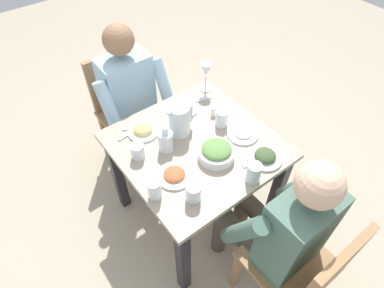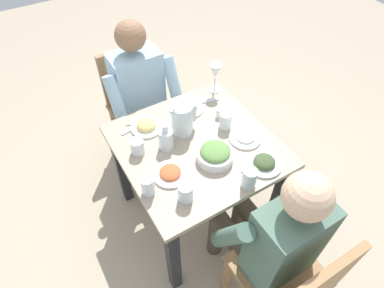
{
  "view_description": "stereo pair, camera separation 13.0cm",
  "coord_description": "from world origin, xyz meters",
  "px_view_note": "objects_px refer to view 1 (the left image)",
  "views": [
    {
      "loc": [
        -0.74,
        -0.94,
        2.04
      ],
      "look_at": [
        -0.04,
        -0.01,
        0.75
      ],
      "focal_mm": 30.19,
      "sensor_mm": 36.0,
      "label": 1
    },
    {
      "loc": [
        -0.64,
        -1.01,
        2.04
      ],
      "look_at": [
        -0.04,
        -0.01,
        0.75
      ],
      "focal_mm": 30.19,
      "sensor_mm": 36.0,
      "label": 2
    }
  ],
  "objects_px": {
    "chair_near": "(304,269)",
    "chair_far": "(124,105)",
    "salad_bowl": "(216,152)",
    "water_glass_far_right": "(222,118)",
    "salt_shaker": "(213,111)",
    "water_glass_near_right": "(154,190)",
    "water_glass_near_left": "(138,151)",
    "plate_beans": "(182,108)",
    "plate_yoghurt": "(243,133)",
    "plate_dolmas": "(265,156)",
    "plate_rice_curry": "(174,175)",
    "diner_far": "(136,104)",
    "wine_glass": "(206,71)",
    "diner_near": "(278,224)",
    "water_glass_center": "(254,173)",
    "water_pitcher": "(180,120)",
    "oil_carafe": "(166,142)",
    "water_glass_far_left": "(193,193)",
    "plate_fries": "(143,130)",
    "dining_table": "(196,159)"
  },
  "relations": [
    {
      "from": "plate_beans",
      "to": "plate_yoghurt",
      "type": "xyz_separation_m",
      "value": [
        0.15,
        -0.38,
        -0.0
      ]
    },
    {
      "from": "dining_table",
      "to": "water_pitcher",
      "type": "distance_m",
      "value": 0.26
    },
    {
      "from": "water_glass_far_left",
      "to": "water_glass_near_left",
      "type": "relative_size",
      "value": 1.16
    },
    {
      "from": "oil_carafe",
      "to": "chair_near",
      "type": "bearing_deg",
      "value": -76.99
    },
    {
      "from": "plate_dolmas",
      "to": "wine_glass",
      "type": "xyz_separation_m",
      "value": [
        0.12,
        0.65,
        0.12
      ]
    },
    {
      "from": "water_glass_far_right",
      "to": "oil_carafe",
      "type": "relative_size",
      "value": 0.61
    },
    {
      "from": "water_glass_near_left",
      "to": "wine_glass",
      "type": "height_order",
      "value": "wine_glass"
    },
    {
      "from": "salad_bowl",
      "to": "plate_fries",
      "type": "distance_m",
      "value": 0.45
    },
    {
      "from": "water_glass_near_left",
      "to": "oil_carafe",
      "type": "relative_size",
      "value": 0.53
    },
    {
      "from": "salad_bowl",
      "to": "plate_rice_curry",
      "type": "bearing_deg",
      "value": 173.83
    },
    {
      "from": "chair_near",
      "to": "salt_shaker",
      "type": "height_order",
      "value": "chair_near"
    },
    {
      "from": "diner_near",
      "to": "oil_carafe",
      "type": "height_order",
      "value": "diner_near"
    },
    {
      "from": "diner_near",
      "to": "water_pitcher",
      "type": "height_order",
      "value": "diner_near"
    },
    {
      "from": "chair_far",
      "to": "diner_far",
      "type": "relative_size",
      "value": 0.74
    },
    {
      "from": "water_glass_near_left",
      "to": "wine_glass",
      "type": "bearing_deg",
      "value": 19.67
    },
    {
      "from": "chair_near",
      "to": "water_glass_far_right",
      "type": "distance_m",
      "value": 0.89
    },
    {
      "from": "diner_near",
      "to": "water_glass_near_left",
      "type": "height_order",
      "value": "diner_near"
    },
    {
      "from": "plate_dolmas",
      "to": "diner_far",
      "type": "bearing_deg",
      "value": 106.83
    },
    {
      "from": "chair_far",
      "to": "plate_rice_curry",
      "type": "xyz_separation_m",
      "value": [
        -0.18,
        -0.91,
        0.25
      ]
    },
    {
      "from": "water_glass_near_left",
      "to": "oil_carafe",
      "type": "xyz_separation_m",
      "value": [
        0.15,
        -0.04,
        0.01
      ]
    },
    {
      "from": "water_glass_far_left",
      "to": "water_pitcher",
      "type": "bearing_deg",
      "value": 62.21
    },
    {
      "from": "diner_near",
      "to": "salad_bowl",
      "type": "bearing_deg",
      "value": 92.63
    },
    {
      "from": "plate_beans",
      "to": "water_glass_near_left",
      "type": "relative_size",
      "value": 2.13
    },
    {
      "from": "water_glass_near_right",
      "to": "water_glass_near_left",
      "type": "relative_size",
      "value": 1.24
    },
    {
      "from": "dining_table",
      "to": "water_glass_near_left",
      "type": "relative_size",
      "value": 9.57
    },
    {
      "from": "dining_table",
      "to": "oil_carafe",
      "type": "bearing_deg",
      "value": 156.35
    },
    {
      "from": "plate_yoghurt",
      "to": "wine_glass",
      "type": "relative_size",
      "value": 0.91
    },
    {
      "from": "plate_yoghurt",
      "to": "water_glass_far_right",
      "type": "xyz_separation_m",
      "value": [
        -0.04,
        0.14,
        0.04
      ]
    },
    {
      "from": "salad_bowl",
      "to": "water_glass_far_right",
      "type": "bearing_deg",
      "value": 42.88
    },
    {
      "from": "water_glass_far_left",
      "to": "water_glass_near_left",
      "type": "xyz_separation_m",
      "value": [
        -0.07,
        0.39,
        -0.01
      ]
    },
    {
      "from": "chair_far",
      "to": "diner_near",
      "type": "bearing_deg",
      "value": -86.06
    },
    {
      "from": "chair_far",
      "to": "water_pitcher",
      "type": "bearing_deg",
      "value": -87.32
    },
    {
      "from": "plate_dolmas",
      "to": "water_glass_near_right",
      "type": "xyz_separation_m",
      "value": [
        -0.59,
        0.15,
        0.04
      ]
    },
    {
      "from": "chair_far",
      "to": "plate_rice_curry",
      "type": "distance_m",
      "value": 0.96
    },
    {
      "from": "water_glass_far_left",
      "to": "water_glass_center",
      "type": "bearing_deg",
      "value": -16.54
    },
    {
      "from": "chair_far",
      "to": "salt_shaker",
      "type": "relative_size",
      "value": 15.86
    },
    {
      "from": "plate_fries",
      "to": "plate_beans",
      "type": "height_order",
      "value": "plate_fries"
    },
    {
      "from": "chair_near",
      "to": "water_glass_center",
      "type": "height_order",
      "value": "chair_near"
    },
    {
      "from": "chair_near",
      "to": "plate_rice_curry",
      "type": "xyz_separation_m",
      "value": [
        -0.27,
        0.68,
        0.25
      ]
    },
    {
      "from": "salad_bowl",
      "to": "water_glass_near_right",
      "type": "xyz_separation_m",
      "value": [
        -0.39,
        -0.01,
        0.01
      ]
    },
    {
      "from": "water_glass_center",
      "to": "dining_table",
      "type": "bearing_deg",
      "value": 101.75
    },
    {
      "from": "diner_far",
      "to": "wine_glass",
      "type": "relative_size",
      "value": 5.88
    },
    {
      "from": "chair_far",
      "to": "plate_beans",
      "type": "height_order",
      "value": "chair_far"
    },
    {
      "from": "plate_beans",
      "to": "chair_far",
      "type": "bearing_deg",
      "value": 106.46
    },
    {
      "from": "chair_near",
      "to": "diner_far",
      "type": "distance_m",
      "value": 1.4
    },
    {
      "from": "plate_beans",
      "to": "plate_dolmas",
      "type": "xyz_separation_m",
      "value": [
        0.12,
        -0.58,
        0.0
      ]
    },
    {
      "from": "plate_dolmas",
      "to": "oil_carafe",
      "type": "xyz_separation_m",
      "value": [
        -0.37,
        0.37,
        0.04
      ]
    },
    {
      "from": "chair_near",
      "to": "chair_far",
      "type": "height_order",
      "value": "same"
    },
    {
      "from": "chair_near",
      "to": "plate_rice_curry",
      "type": "bearing_deg",
      "value": 111.82
    },
    {
      "from": "plate_beans",
      "to": "water_glass_center",
      "type": "xyz_separation_m",
      "value": [
        -0.03,
        -0.64,
        0.04
      ]
    }
  ]
}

